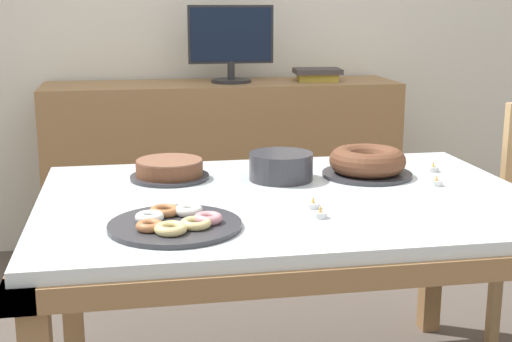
% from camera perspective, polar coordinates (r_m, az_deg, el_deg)
% --- Properties ---
extents(wall_back, '(8.00, 0.10, 2.60)m').
position_cam_1_polar(wall_back, '(3.86, -3.40, 13.42)').
color(wall_back, silver).
rests_on(wall_back, ground).
extents(dining_table, '(1.52, 1.07, 0.72)m').
position_cam_1_polar(dining_table, '(2.19, 2.55, -4.03)').
color(dining_table, silver).
rests_on(dining_table, ground).
extents(sideboard, '(1.76, 0.44, 0.90)m').
position_cam_1_polar(sideboard, '(3.66, -2.65, 0.03)').
color(sideboard, olive).
rests_on(sideboard, ground).
extents(computer_monitor, '(0.42, 0.20, 0.38)m').
position_cam_1_polar(computer_monitor, '(3.57, -2.02, 10.12)').
color(computer_monitor, '#262628').
rests_on(computer_monitor, sideboard).
extents(book_stack, '(0.25, 0.20, 0.06)m').
position_cam_1_polar(book_stack, '(3.67, 4.93, 7.73)').
color(book_stack, '#B29933').
rests_on(book_stack, sideboard).
extents(cake_chocolate_round, '(0.26, 0.26, 0.06)m').
position_cam_1_polar(cake_chocolate_round, '(2.37, -6.93, 0.10)').
color(cake_chocolate_round, '#333338').
rests_on(cake_chocolate_round, dining_table).
extents(cake_golden_bundt, '(0.30, 0.30, 0.09)m').
position_cam_1_polar(cake_golden_bundt, '(2.42, 8.90, 0.65)').
color(cake_golden_bundt, '#333338').
rests_on(cake_golden_bundt, dining_table).
extents(pastry_platter, '(0.35, 0.35, 0.04)m').
position_cam_1_polar(pastry_platter, '(1.86, -6.47, -4.16)').
color(pastry_platter, '#333338').
rests_on(pastry_platter, dining_table).
extents(plate_stack, '(0.21, 0.21, 0.09)m').
position_cam_1_polar(plate_stack, '(2.34, 2.01, 0.38)').
color(plate_stack, '#333338').
rests_on(plate_stack, dining_table).
extents(tealight_near_front, '(0.04, 0.04, 0.04)m').
position_cam_1_polar(tealight_near_front, '(2.03, 4.58, -2.72)').
color(tealight_near_front, silver).
rests_on(tealight_near_front, dining_table).
extents(tealight_right_edge, '(0.04, 0.04, 0.04)m').
position_cam_1_polar(tealight_right_edge, '(2.54, 13.98, 0.19)').
color(tealight_right_edge, silver).
rests_on(tealight_right_edge, dining_table).
extents(tealight_centre, '(0.04, 0.04, 0.04)m').
position_cam_1_polar(tealight_centre, '(1.94, 5.16, -3.46)').
color(tealight_centre, silver).
rests_on(tealight_centre, dining_table).
extents(tealight_near_cakes, '(0.04, 0.04, 0.04)m').
position_cam_1_polar(tealight_near_cakes, '(2.34, 14.22, -0.90)').
color(tealight_near_cakes, silver).
rests_on(tealight_near_cakes, dining_table).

